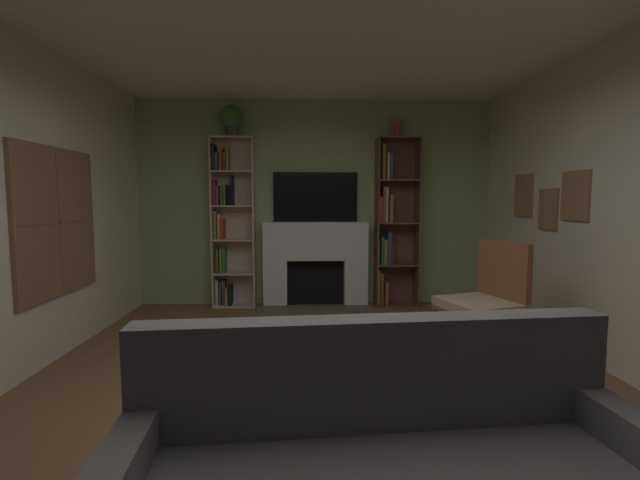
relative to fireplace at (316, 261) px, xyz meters
name	(u,v)px	position (x,y,z in m)	size (l,w,h in m)	color
ground_plane	(326,410)	(0.00, -3.05, -0.61)	(7.62, 7.62, 0.00)	brown
wall_back_accent	(315,203)	(0.00, 0.16, 0.78)	(4.91, 0.06, 2.79)	#9AB47E
fireplace	(316,261)	(0.00, 0.00, 0.00)	(1.51, 0.55, 1.14)	white
tv	(315,197)	(0.00, 0.10, 0.87)	(1.14, 0.06, 0.67)	black
bookshelf_left	(229,223)	(-1.16, 0.03, 0.52)	(0.57, 0.27, 2.27)	beige
bookshelf_right	(391,224)	(1.03, 0.00, 0.51)	(0.57, 0.33, 2.27)	brown
potted_plant	(232,119)	(-1.10, -0.02, 1.89)	(0.29, 0.29, 0.41)	#4A4850
vase_with_flowers	(398,128)	(1.10, -0.02, 1.77)	(0.12, 0.12, 0.38)	#913D53
armchair	(487,297)	(1.52, -2.05, -0.06)	(0.75, 0.77, 1.06)	brown
coffee_table	(364,395)	(0.19, -3.57, -0.27)	(0.86, 0.41, 0.40)	olive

